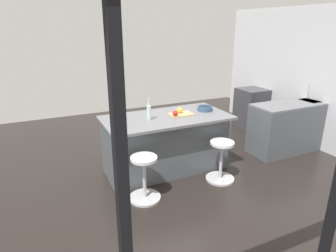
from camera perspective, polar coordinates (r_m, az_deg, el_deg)
The scene contains 13 objects.
ground_plane at distance 4.64m, azimuth 0.13°, elevation -10.10°, with size 8.19×8.19×0.00m, color black.
window_panel_rear at distance 2.28m, azimuth 30.11°, elevation -11.61°, with size 6.30×0.12×2.63m.
interior_partition_left at distance 6.17m, azimuth 27.95°, elevation 8.05°, with size 0.12×5.25×2.63m.
sink_cabinet at distance 6.12m, azimuth 24.51°, elevation 0.26°, with size 2.10×0.60×1.20m.
oven_range at distance 7.06m, azimuth 16.01°, elevation 3.43°, with size 0.60×0.61×0.89m.
kitchen_island at distance 4.70m, azimuth -0.50°, elevation -3.33°, with size 1.97×0.99×0.93m.
stool_by_window at distance 4.53m, azimuth 10.35°, elevation -6.99°, with size 0.44×0.44×0.63m.
stool_middle at distance 4.00m, azimuth -4.65°, elevation -10.41°, with size 0.44×0.44×0.63m.
cutting_board at distance 4.60m, azimuth 2.53°, elevation 2.33°, with size 0.36×0.24×0.02m, color tan.
apple_red at distance 4.46m, azimuth 1.42°, elevation 2.53°, with size 0.08×0.08×0.08m, color red.
apple_yellow at distance 4.62m, azimuth 2.34°, elevation 3.13°, with size 0.09×0.09×0.09m, color gold.
water_bottle at distance 4.32m, azimuth -3.76°, elevation 2.77°, with size 0.06×0.06×0.31m.
fruit_bowl at distance 4.86m, azimuth 7.25°, elevation 3.49°, with size 0.25×0.25×0.07m.
Camera 1 is at (1.72, 3.67, 2.27)m, focal length 31.07 mm.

